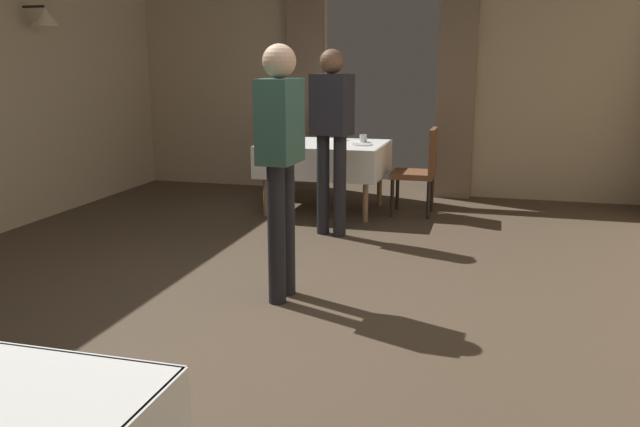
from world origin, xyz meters
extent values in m
plane|color=#4C3D2D|center=(0.00, 0.00, 0.00)|extent=(10.08, 10.08, 0.00)
cylinder|color=black|center=(-3.02, 1.80, 2.13)|extent=(0.24, 0.02, 0.02)
cone|color=beige|center=(-2.90, 1.80, 2.03)|extent=(0.26, 0.26, 0.18)
cube|color=tan|center=(-1.95, 4.20, 1.50)|extent=(2.50, 0.12, 3.00)
cube|color=tan|center=(1.95, 4.20, 1.50)|extent=(2.50, 0.12, 3.00)
cube|color=#7F6B56|center=(-0.92, 4.06, 1.24)|extent=(0.44, 0.14, 2.47)
cube|color=#7F6B56|center=(0.92, 4.06, 1.24)|extent=(0.44, 0.14, 2.47)
cylinder|color=olive|center=(-0.93, 2.54, 0.35)|extent=(0.06, 0.06, 0.71)
cylinder|color=olive|center=(0.15, 2.54, 0.35)|extent=(0.06, 0.06, 0.71)
cylinder|color=olive|center=(-0.93, 3.36, 0.35)|extent=(0.06, 0.06, 0.71)
cylinder|color=olive|center=(0.15, 3.36, 0.35)|extent=(0.06, 0.06, 0.71)
cube|color=olive|center=(-0.39, 2.95, 0.72)|extent=(1.24, 0.98, 0.03)
cube|color=white|center=(-0.39, 2.95, 0.74)|extent=(1.30, 1.04, 0.01)
cube|color=white|center=(-0.39, 2.43, 0.58)|extent=(1.30, 0.02, 0.34)
cube|color=white|center=(-0.39, 3.47, 0.58)|extent=(1.30, 0.02, 0.34)
cube|color=white|center=(-1.04, 2.95, 0.58)|extent=(0.02, 1.04, 0.34)
cube|color=white|center=(0.26, 2.95, 0.58)|extent=(0.02, 1.04, 0.34)
cylinder|color=black|center=(0.38, 2.83, 0.21)|extent=(0.04, 0.04, 0.42)
cylinder|color=black|center=(0.38, 3.21, 0.21)|extent=(0.04, 0.04, 0.42)
cylinder|color=black|center=(0.76, 2.83, 0.21)|extent=(0.04, 0.04, 0.42)
cylinder|color=black|center=(0.76, 3.21, 0.21)|extent=(0.04, 0.04, 0.42)
cube|color=brown|center=(0.57, 3.02, 0.43)|extent=(0.44, 0.44, 0.06)
cube|color=brown|center=(0.77, 3.02, 0.69)|extent=(0.05, 0.42, 0.48)
cylinder|color=silver|center=(-0.34, 3.27, 0.81)|extent=(0.06, 0.06, 0.12)
sphere|color=#D84C8C|center=(-0.34, 3.27, 0.90)|extent=(0.07, 0.07, 0.07)
cylinder|color=white|center=(0.04, 2.87, 0.76)|extent=(0.22, 0.22, 0.01)
cylinder|color=silver|center=(0.00, 3.14, 0.79)|extent=(0.08, 0.08, 0.08)
cylinder|color=black|center=(0.02, 0.13, 0.47)|extent=(0.12, 0.12, 0.95)
cylinder|color=black|center=(0.03, 0.31, 0.47)|extent=(0.12, 0.12, 0.95)
cube|color=#33594C|center=(0.03, 0.22, 1.23)|extent=(0.24, 0.37, 0.55)
sphere|color=tan|center=(0.03, 0.22, 1.61)|extent=(0.22, 0.22, 0.22)
cylinder|color=black|center=(-0.15, 1.98, 0.47)|extent=(0.12, 0.12, 0.95)
cylinder|color=black|center=(0.03, 1.93, 0.47)|extent=(0.12, 0.12, 0.95)
cube|color=#26262D|center=(-0.06, 1.96, 1.23)|extent=(0.41, 0.31, 0.55)
sphere|color=brown|center=(-0.06, 1.96, 1.61)|extent=(0.22, 0.22, 0.22)
camera|label=1|loc=(1.39, -3.83, 1.60)|focal=36.35mm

